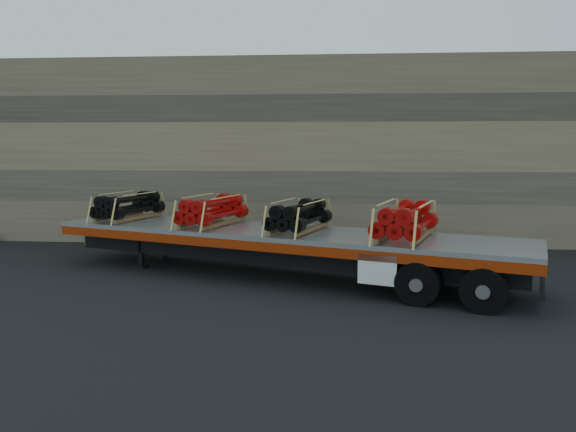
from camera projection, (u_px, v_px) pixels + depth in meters
name	position (u px, v px, depth m)	size (l,w,h in m)	color
ground	(306.00, 278.00, 16.12)	(120.00, 120.00, 0.00)	black
rock_wall	(315.00, 151.00, 22.08)	(44.00, 3.00, 7.00)	#7A6B54
trailer	(280.00, 254.00, 16.10)	(13.88, 2.67, 1.39)	#ADB0B5
bundle_front	(129.00, 207.00, 18.12)	(1.15, 2.30, 0.82)	black
bundle_midfront	(212.00, 211.00, 16.85)	(1.19, 2.38, 0.84)	#AD0B09
bundle_midrear	(299.00, 217.00, 15.71)	(1.15, 2.30, 0.81)	black
bundle_rear	(406.00, 222.00, 14.50)	(1.26, 2.53, 0.90)	#AD0B09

